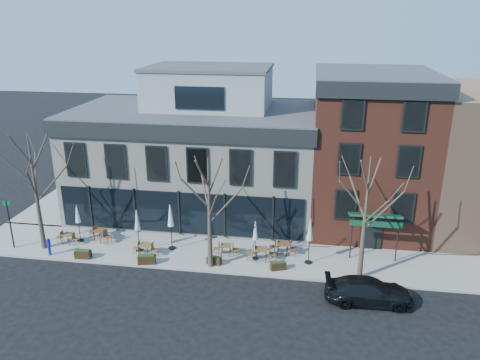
# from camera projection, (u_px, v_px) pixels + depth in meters

# --- Properties ---
(ground) EXTENTS (120.00, 120.00, 0.00)m
(ground) POSITION_uv_depth(u_px,v_px,m) (181.00, 237.00, 33.08)
(ground) COLOR black
(ground) RESTS_ON ground
(sidewalk_front) EXTENTS (33.50, 4.70, 0.15)m
(sidewalk_front) POSITION_uv_depth(u_px,v_px,m) (220.00, 254.00, 30.59)
(sidewalk_front) COLOR gray
(sidewalk_front) RESTS_ON ground
(sidewalk_side) EXTENTS (4.50, 12.00, 0.15)m
(sidewalk_side) POSITION_uv_depth(u_px,v_px,m) (73.00, 196.00, 40.24)
(sidewalk_side) COLOR gray
(sidewalk_side) RESTS_ON ground
(corner_building) EXTENTS (18.39, 10.39, 11.10)m
(corner_building) POSITION_uv_depth(u_px,v_px,m) (197.00, 153.00, 36.22)
(corner_building) COLOR beige
(corner_building) RESTS_ON ground
(red_brick_building) EXTENTS (8.20, 11.78, 11.18)m
(red_brick_building) POSITION_uv_depth(u_px,v_px,m) (369.00, 149.00, 34.00)
(red_brick_building) COLOR brown
(red_brick_building) RESTS_ON ground
(tree_corner) EXTENTS (3.93, 3.98, 7.92)m
(tree_corner) POSITION_uv_depth(u_px,v_px,m) (36.00, 190.00, 29.88)
(tree_corner) COLOR #382B21
(tree_corner) RESTS_ON sidewalk_front
(tree_mid) EXTENTS (3.50, 3.55, 7.04)m
(tree_mid) POSITION_uv_depth(u_px,v_px,m) (209.00, 212.00, 27.75)
(tree_mid) COLOR #382B21
(tree_mid) RESTS_ON sidewalk_front
(tree_right) EXTENTS (3.72, 3.77, 7.48)m
(tree_right) POSITION_uv_depth(u_px,v_px,m) (365.00, 218.00, 26.40)
(tree_right) COLOR #382B21
(tree_right) RESTS_ON sidewalk_front
(sign_pole) EXTENTS (0.50, 0.10, 3.40)m
(sign_pole) POSITION_uv_depth(u_px,v_px,m) (10.00, 221.00, 30.62)
(sign_pole) COLOR black
(sign_pole) RESTS_ON sidewalk_front
(parked_sedan) EXTENTS (4.82, 2.11, 1.38)m
(parked_sedan) POSITION_uv_depth(u_px,v_px,m) (369.00, 291.00, 25.37)
(parked_sedan) COLOR black
(parked_sedan) RESTS_ON ground
(call_box) EXTENTS (0.26, 0.24, 1.22)m
(call_box) POSITION_uv_depth(u_px,v_px,m) (49.00, 246.00, 30.08)
(call_box) COLOR #0E1CB7
(call_box) RESTS_ON sidewalk_front
(cafe_set_0) EXTENTS (1.66, 0.72, 0.86)m
(cafe_set_0) POSITION_uv_depth(u_px,v_px,m) (68.00, 238.00, 31.68)
(cafe_set_0) COLOR brown
(cafe_set_0) RESTS_ON sidewalk_front
(cafe_set_1) EXTENTS (1.88, 1.19, 0.98)m
(cafe_set_1) POSITION_uv_depth(u_px,v_px,m) (100.00, 234.00, 32.01)
(cafe_set_1) COLOR brown
(cafe_set_1) RESTS_ON sidewalk_front
(cafe_set_2) EXTENTS (1.76, 0.76, 0.91)m
(cafe_set_2) POSITION_uv_depth(u_px,v_px,m) (146.00, 248.00, 30.15)
(cafe_set_2) COLOR brown
(cafe_set_2) RESTS_ON sidewalk_front
(cafe_set_3) EXTENTS (1.68, 0.71, 0.88)m
(cafe_set_3) POSITION_uv_depth(u_px,v_px,m) (226.00, 249.00, 30.14)
(cafe_set_3) COLOR brown
(cafe_set_3) RESTS_ON sidewalk_front
(cafe_set_4) EXTENTS (1.92, 0.81, 1.00)m
(cafe_set_4) POSITION_uv_depth(u_px,v_px,m) (261.00, 253.00, 29.46)
(cafe_set_4) COLOR brown
(cafe_set_4) RESTS_ON sidewalk_front
(cafe_set_5) EXTENTS (1.84, 0.76, 0.96)m
(cafe_set_5) POSITION_uv_depth(u_px,v_px,m) (283.00, 247.00, 30.24)
(cafe_set_5) COLOR brown
(cafe_set_5) RESTS_ON sidewalk_front
(umbrella_0) EXTENTS (0.43, 0.43, 2.70)m
(umbrella_0) POSITION_uv_depth(u_px,v_px,m) (78.00, 216.00, 31.53)
(umbrella_0) COLOR black
(umbrella_0) RESTS_ON sidewalk_front
(umbrella_1) EXTENTS (0.46, 0.46, 2.91)m
(umbrella_1) POSITION_uv_depth(u_px,v_px,m) (137.00, 222.00, 30.19)
(umbrella_1) COLOR black
(umbrella_1) RESTS_ON sidewalk_front
(umbrella_2) EXTENTS (0.50, 0.50, 3.15)m
(umbrella_2) POSITION_uv_depth(u_px,v_px,m) (170.00, 218.00, 30.40)
(umbrella_2) COLOR black
(umbrella_2) RESTS_ON sidewalk_front
(umbrella_3) EXTENTS (0.42, 0.42, 2.62)m
(umbrella_3) POSITION_uv_depth(u_px,v_px,m) (255.00, 233.00, 29.20)
(umbrella_3) COLOR black
(umbrella_3) RESTS_ON sidewalk_front
(umbrella_4) EXTENTS (0.49, 0.49, 3.04)m
(umbrella_4) POSITION_uv_depth(u_px,v_px,m) (310.00, 232.00, 28.63)
(umbrella_4) COLOR black
(umbrella_4) RESTS_ON sidewalk_front
(planter_0) EXTENTS (1.05, 0.47, 0.58)m
(planter_0) POSITION_uv_depth(u_px,v_px,m) (83.00, 254.00, 29.83)
(planter_0) COLOR black
(planter_0) RESTS_ON sidewalk_front
(planter_1) EXTENTS (1.15, 0.64, 0.61)m
(planter_1) POSITION_uv_depth(u_px,v_px,m) (147.00, 259.00, 29.16)
(planter_1) COLOR black
(planter_1) RESTS_ON sidewalk_front
(planter_2) EXTENTS (0.95, 0.51, 0.51)m
(planter_2) POSITION_uv_depth(u_px,v_px,m) (214.00, 260.00, 29.14)
(planter_2) COLOR black
(planter_2) RESTS_ON sidewalk_front
(planter_3) EXTENTS (1.01, 0.68, 0.53)m
(planter_3) POSITION_uv_depth(u_px,v_px,m) (278.00, 266.00, 28.49)
(planter_3) COLOR black
(planter_3) RESTS_ON sidewalk_front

